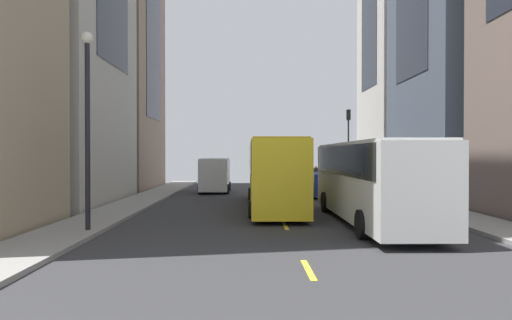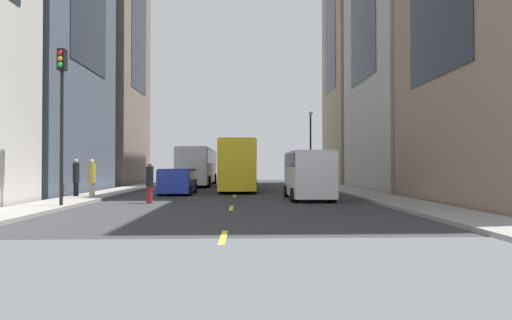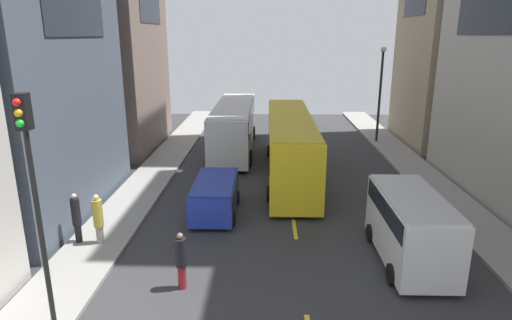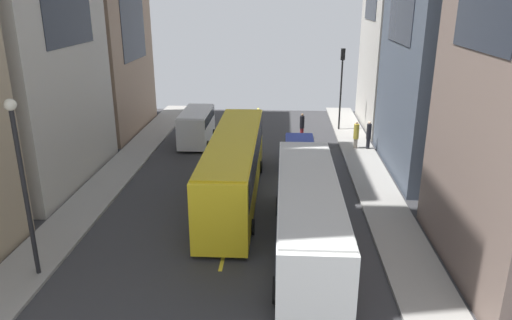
{
  "view_description": "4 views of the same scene",
  "coord_description": "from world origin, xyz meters",
  "px_view_note": "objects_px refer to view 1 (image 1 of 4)",
  "views": [
    {
      "loc": [
        1.49,
        25.24,
        2.84
      ],
      "look_at": [
        1.07,
        0.95,
        2.57
      ],
      "focal_mm": 32.12,
      "sensor_mm": 36.0,
      "label": 1
    },
    {
      "loc": [
        0.49,
        -31.18,
        1.81
      ],
      "look_at": [
        1.61,
        2.75,
        2.3
      ],
      "focal_mm": 28.27,
      "sensor_mm": 36.0,
      "label": 2
    },
    {
      "loc": [
        -1.23,
        -24.22,
        8.08
      ],
      "look_at": [
        -1.84,
        -0.82,
        1.3
      ],
      "focal_mm": 30.44,
      "sensor_mm": 36.0,
      "label": 3
    },
    {
      "loc": [
        -2.45,
        24.95,
        10.74
      ],
      "look_at": [
        -1.15,
        2.18,
        2.86
      ],
      "focal_mm": 33.6,
      "sensor_mm": 36.0,
      "label": 4
    }
  ],
  "objects_px": {
    "city_bus_white": "(370,175)",
    "pedestrian_waiting_curb": "(372,177)",
    "traffic_light_near_corner": "(348,134)",
    "delivery_van_white": "(215,172)",
    "pedestrian_crossing_mid": "(384,177)",
    "pedestrian_walking_far": "(316,177)",
    "streetcar_yellow": "(273,168)",
    "car_blue_0": "(324,183)"
  },
  "relations": [
    {
      "from": "streetcar_yellow",
      "to": "pedestrian_waiting_curb",
      "type": "distance_m",
      "value": 12.24
    },
    {
      "from": "streetcar_yellow",
      "to": "pedestrian_crossing_mid",
      "type": "height_order",
      "value": "streetcar_yellow"
    },
    {
      "from": "car_blue_0",
      "to": "pedestrian_crossing_mid",
      "type": "distance_m",
      "value": 6.07
    },
    {
      "from": "city_bus_white",
      "to": "pedestrian_walking_far",
      "type": "xyz_separation_m",
      "value": [
        -0.39,
        -17.88,
        -0.96
      ]
    },
    {
      "from": "traffic_light_near_corner",
      "to": "pedestrian_crossing_mid",
      "type": "bearing_deg",
      "value": 106.21
    },
    {
      "from": "pedestrian_waiting_curb",
      "to": "pedestrian_walking_far",
      "type": "distance_m",
      "value": 4.78
    },
    {
      "from": "pedestrian_waiting_curb",
      "to": "pedestrian_crossing_mid",
      "type": "distance_m",
      "value": 0.89
    },
    {
      "from": "pedestrian_waiting_curb",
      "to": "pedestrian_walking_far",
      "type": "height_order",
      "value": "pedestrian_waiting_curb"
    },
    {
      "from": "delivery_van_white",
      "to": "pedestrian_crossing_mid",
      "type": "xyz_separation_m",
      "value": [
        -12.7,
        0.94,
        -0.29
      ]
    },
    {
      "from": "pedestrian_crossing_mid",
      "to": "traffic_light_near_corner",
      "type": "xyz_separation_m",
      "value": [
        1.54,
        -5.29,
        3.46
      ]
    },
    {
      "from": "pedestrian_walking_far",
      "to": "pedestrian_crossing_mid",
      "type": "bearing_deg",
      "value": 2.66
    },
    {
      "from": "streetcar_yellow",
      "to": "pedestrian_crossing_mid",
      "type": "xyz_separation_m",
      "value": [
        -8.82,
        -9.21,
        -0.91
      ]
    },
    {
      "from": "pedestrian_waiting_curb",
      "to": "pedestrian_crossing_mid",
      "type": "xyz_separation_m",
      "value": [
        -0.89,
        0.06,
        0.02
      ]
    },
    {
      "from": "city_bus_white",
      "to": "traffic_light_near_corner",
      "type": "bearing_deg",
      "value": -99.94
    },
    {
      "from": "city_bus_white",
      "to": "pedestrian_waiting_curb",
      "type": "xyz_separation_m",
      "value": [
        -4.2,
        -15.0,
        -0.8
      ]
    },
    {
      "from": "traffic_light_near_corner",
      "to": "car_blue_0",
      "type": "bearing_deg",
      "value": 67.82
    },
    {
      "from": "city_bus_white",
      "to": "streetcar_yellow",
      "type": "relative_size",
      "value": 0.88
    },
    {
      "from": "city_bus_white",
      "to": "pedestrian_walking_far",
      "type": "height_order",
      "value": "city_bus_white"
    },
    {
      "from": "streetcar_yellow",
      "to": "traffic_light_near_corner",
      "type": "height_order",
      "value": "traffic_light_near_corner"
    },
    {
      "from": "streetcar_yellow",
      "to": "pedestrian_walking_far",
      "type": "relative_size",
      "value": 6.76
    },
    {
      "from": "car_blue_0",
      "to": "delivery_van_white",
      "type": "bearing_deg",
      "value": -29.3
    },
    {
      "from": "pedestrian_walking_far",
      "to": "pedestrian_crossing_mid",
      "type": "xyz_separation_m",
      "value": [
        -4.69,
        2.94,
        0.17
      ]
    },
    {
      "from": "pedestrian_crossing_mid",
      "to": "city_bus_white",
      "type": "bearing_deg",
      "value": 159.26
    },
    {
      "from": "city_bus_white",
      "to": "traffic_light_near_corner",
      "type": "xyz_separation_m",
      "value": [
        -3.55,
        -20.23,
        2.67
      ]
    },
    {
      "from": "car_blue_0",
      "to": "pedestrian_waiting_curb",
      "type": "distance_m",
      "value": 5.39
    },
    {
      "from": "pedestrian_crossing_mid",
      "to": "delivery_van_white",
      "type": "bearing_deg",
      "value": 83.81
    },
    {
      "from": "pedestrian_waiting_curb",
      "to": "pedestrian_crossing_mid",
      "type": "relative_size",
      "value": 0.99
    },
    {
      "from": "car_blue_0",
      "to": "pedestrian_crossing_mid",
      "type": "height_order",
      "value": "pedestrian_crossing_mid"
    },
    {
      "from": "delivery_van_white",
      "to": "traffic_light_near_corner",
      "type": "bearing_deg",
      "value": -158.7
    },
    {
      "from": "streetcar_yellow",
      "to": "delivery_van_white",
      "type": "height_order",
      "value": "streetcar_yellow"
    },
    {
      "from": "car_blue_0",
      "to": "pedestrian_crossing_mid",
      "type": "relative_size",
      "value": 2.11
    },
    {
      "from": "pedestrian_waiting_curb",
      "to": "pedestrian_crossing_mid",
      "type": "bearing_deg",
      "value": 20.1
    },
    {
      "from": "traffic_light_near_corner",
      "to": "delivery_van_white",
      "type": "bearing_deg",
      "value": 21.3
    },
    {
      "from": "car_blue_0",
      "to": "city_bus_white",
      "type": "bearing_deg",
      "value": 89.87
    },
    {
      "from": "delivery_van_white",
      "to": "car_blue_0",
      "type": "relative_size",
      "value": 1.19
    },
    {
      "from": "delivery_van_white",
      "to": "car_blue_0",
      "type": "height_order",
      "value": "delivery_van_white"
    },
    {
      "from": "delivery_van_white",
      "to": "pedestrian_crossing_mid",
      "type": "distance_m",
      "value": 12.74
    },
    {
      "from": "delivery_van_white",
      "to": "pedestrian_waiting_curb",
      "type": "distance_m",
      "value": 11.85
    },
    {
      "from": "city_bus_white",
      "to": "pedestrian_waiting_curb",
      "type": "bearing_deg",
      "value": -105.63
    },
    {
      "from": "streetcar_yellow",
      "to": "traffic_light_near_corner",
      "type": "bearing_deg",
      "value": -116.65
    },
    {
      "from": "traffic_light_near_corner",
      "to": "city_bus_white",
      "type": "bearing_deg",
      "value": 80.06
    },
    {
      "from": "city_bus_white",
      "to": "streetcar_yellow",
      "type": "distance_m",
      "value": 6.84
    }
  ]
}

